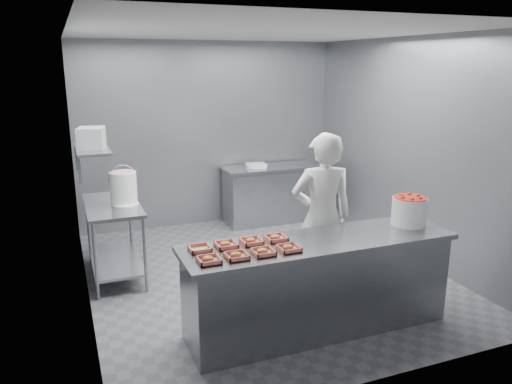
{
  "coord_description": "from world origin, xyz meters",
  "views": [
    {
      "loc": [
        -2.14,
        -5.15,
        2.48
      ],
      "look_at": [
        -0.18,
        -0.2,
        1.09
      ],
      "focal_mm": 35.0,
      "sensor_mm": 36.0,
      "label": 1
    }
  ],
  "objects_px": {
    "service_counter": "(318,284)",
    "tray_5": "(226,245)",
    "prep_table": "(114,229)",
    "tray_6": "(251,241)",
    "tray_3": "(289,248)",
    "back_counter": "(270,194)",
    "tray_7": "(276,238)",
    "tray_2": "(263,252)",
    "appliance": "(91,138)",
    "worker": "(322,217)",
    "tray_1": "(236,256)",
    "tray_0": "(209,260)",
    "glaze_bucket": "(123,187)",
    "tray_4": "(200,248)",
    "strawberry_tub": "(409,210)"
  },
  "relations": [
    {
      "from": "tray_2",
      "to": "tray_6",
      "type": "xyz_separation_m",
      "value": [
        0.0,
        0.28,
        0.0
      ]
    },
    {
      "from": "service_counter",
      "to": "tray_2",
      "type": "bearing_deg",
      "value": -167.42
    },
    {
      "from": "tray_0",
      "to": "tray_5",
      "type": "height_order",
      "value": "same"
    },
    {
      "from": "tray_2",
      "to": "appliance",
      "type": "xyz_separation_m",
      "value": [
        -1.2,
        2.03,
        0.76
      ]
    },
    {
      "from": "tray_6",
      "to": "service_counter",
      "type": "bearing_deg",
      "value": -12.58
    },
    {
      "from": "worker",
      "to": "tray_3",
      "type": "bearing_deg",
      "value": 56.9
    },
    {
      "from": "tray_7",
      "to": "appliance",
      "type": "distance_m",
      "value": 2.39
    },
    {
      "from": "glaze_bucket",
      "to": "appliance",
      "type": "relative_size",
      "value": 1.5
    },
    {
      "from": "tray_1",
      "to": "glaze_bucket",
      "type": "distance_m",
      "value": 2.12
    },
    {
      "from": "glaze_bucket",
      "to": "tray_4",
      "type": "bearing_deg",
      "value": -76.46
    },
    {
      "from": "tray_5",
      "to": "glaze_bucket",
      "type": "distance_m",
      "value": 1.86
    },
    {
      "from": "tray_3",
      "to": "worker",
      "type": "distance_m",
      "value": 1.04
    },
    {
      "from": "tray_1",
      "to": "back_counter",
      "type": "bearing_deg",
      "value": 62.51
    },
    {
      "from": "tray_5",
      "to": "tray_6",
      "type": "relative_size",
      "value": 1.0
    },
    {
      "from": "tray_0",
      "to": "tray_7",
      "type": "bearing_deg",
      "value": 21.12
    },
    {
      "from": "tray_7",
      "to": "tray_5",
      "type": "bearing_deg",
      "value": 180.0
    },
    {
      "from": "appliance",
      "to": "tray_3",
      "type": "bearing_deg",
      "value": -41.55
    },
    {
      "from": "prep_table",
      "to": "tray_4",
      "type": "relative_size",
      "value": 6.4
    },
    {
      "from": "back_counter",
      "to": "tray_5",
      "type": "distance_m",
      "value": 3.61
    },
    {
      "from": "worker",
      "to": "tray_7",
      "type": "bearing_deg",
      "value": 43.83
    },
    {
      "from": "tray_2",
      "to": "tray_4",
      "type": "xyz_separation_m",
      "value": [
        -0.48,
        0.28,
        -0.0
      ]
    },
    {
      "from": "tray_6",
      "to": "appliance",
      "type": "distance_m",
      "value": 2.25
    },
    {
      "from": "tray_5",
      "to": "worker",
      "type": "height_order",
      "value": "worker"
    },
    {
      "from": "service_counter",
      "to": "back_counter",
      "type": "bearing_deg",
      "value": 74.52
    },
    {
      "from": "prep_table",
      "to": "tray_6",
      "type": "height_order",
      "value": "tray_6"
    },
    {
      "from": "tray_3",
      "to": "tray_6",
      "type": "bearing_deg",
      "value": 130.79
    },
    {
      "from": "tray_6",
      "to": "tray_3",
      "type": "bearing_deg",
      "value": -49.21
    },
    {
      "from": "glaze_bucket",
      "to": "tray_5",
      "type": "bearing_deg",
      "value": -69.31
    },
    {
      "from": "tray_3",
      "to": "worker",
      "type": "xyz_separation_m",
      "value": [
        0.73,
        0.74,
        -0.02
      ]
    },
    {
      "from": "back_counter",
      "to": "tray_2",
      "type": "bearing_deg",
      "value": -114.2
    },
    {
      "from": "worker",
      "to": "appliance",
      "type": "bearing_deg",
      "value": -19.12
    },
    {
      "from": "tray_2",
      "to": "appliance",
      "type": "distance_m",
      "value": 2.48
    },
    {
      "from": "prep_table",
      "to": "tray_4",
      "type": "xyz_separation_m",
      "value": [
        0.55,
        -1.81,
        0.33
      ]
    },
    {
      "from": "service_counter",
      "to": "tray_5",
      "type": "xyz_separation_m",
      "value": [
        -0.86,
        0.14,
        0.47
      ]
    },
    {
      "from": "back_counter",
      "to": "tray_0",
      "type": "bearing_deg",
      "value": -120.59
    },
    {
      "from": "tray_5",
      "to": "service_counter",
      "type": "bearing_deg",
      "value": -9.15
    },
    {
      "from": "tray_3",
      "to": "tray_2",
      "type": "bearing_deg",
      "value": 180.0
    },
    {
      "from": "tray_0",
      "to": "tray_6",
      "type": "distance_m",
      "value": 0.55
    },
    {
      "from": "back_counter",
      "to": "tray_2",
      "type": "xyz_separation_m",
      "value": [
        -1.52,
        -3.39,
        0.47
      ]
    },
    {
      "from": "tray_5",
      "to": "appliance",
      "type": "distance_m",
      "value": 2.14
    },
    {
      "from": "tray_2",
      "to": "glaze_bucket",
      "type": "xyz_separation_m",
      "value": [
        -0.89,
        2.01,
        0.18
      ]
    },
    {
      "from": "back_counter",
      "to": "tray_1",
      "type": "height_order",
      "value": "tray_1"
    },
    {
      "from": "strawberry_tub",
      "to": "service_counter",
      "type": "bearing_deg",
      "value": -176.26
    },
    {
      "from": "tray_3",
      "to": "appliance",
      "type": "xyz_separation_m",
      "value": [
        -1.44,
        2.03,
        0.76
      ]
    },
    {
      "from": "tray_2",
      "to": "appliance",
      "type": "relative_size",
      "value": 0.61
    },
    {
      "from": "service_counter",
      "to": "tray_4",
      "type": "distance_m",
      "value": 1.2
    },
    {
      "from": "worker",
      "to": "back_counter",
      "type": "bearing_deg",
      "value": -90.06
    },
    {
      "from": "tray_5",
      "to": "worker",
      "type": "bearing_deg",
      "value": 20.8
    },
    {
      "from": "tray_3",
      "to": "tray_6",
      "type": "height_order",
      "value": "same"
    },
    {
      "from": "strawberry_tub",
      "to": "tray_7",
      "type": "bearing_deg",
      "value": 177.16
    }
  ]
}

